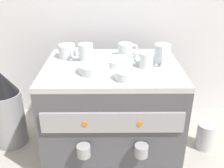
{
  "coord_description": "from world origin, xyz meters",
  "views": [
    {
      "loc": [
        -0.01,
        -1.08,
        0.9
      ],
      "look_at": [
        0.0,
        0.0,
        0.37
      ],
      "focal_mm": 41.36,
      "sensor_mm": 36.0,
      "label": 1
    }
  ],
  "objects_px": {
    "ceramic_cup_4": "(85,52)",
    "ceramic_bowl_0": "(94,69)",
    "milk_pitcher": "(205,136)",
    "ceramic_cup_2": "(126,50)",
    "ceramic_bowl_2": "(126,75)",
    "ceramic_cup_0": "(67,51)",
    "ceramic_cup_1": "(162,54)",
    "espresso_machine": "(112,110)",
    "ceramic_cup_3": "(145,60)",
    "ceramic_bowl_1": "(119,62)",
    "coffee_grinder": "(7,110)"
  },
  "relations": [
    {
      "from": "ceramic_bowl_0",
      "to": "milk_pitcher",
      "type": "distance_m",
      "value": 0.7
    },
    {
      "from": "espresso_machine",
      "to": "ceramic_cup_2",
      "type": "bearing_deg",
      "value": 62.18
    },
    {
      "from": "ceramic_cup_4",
      "to": "ceramic_bowl_0",
      "type": "height_order",
      "value": "ceramic_cup_4"
    },
    {
      "from": "ceramic_cup_0",
      "to": "ceramic_bowl_2",
      "type": "xyz_separation_m",
      "value": [
        0.27,
        -0.26,
        -0.01
      ]
    },
    {
      "from": "espresso_machine",
      "to": "ceramic_cup_4",
      "type": "height_order",
      "value": "ceramic_cup_4"
    },
    {
      "from": "espresso_machine",
      "to": "coffee_grinder",
      "type": "xyz_separation_m",
      "value": [
        -0.54,
        0.06,
        -0.03
      ]
    },
    {
      "from": "ceramic_cup_4",
      "to": "ceramic_cup_3",
      "type": "bearing_deg",
      "value": -19.29
    },
    {
      "from": "ceramic_bowl_0",
      "to": "ceramic_cup_4",
      "type": "bearing_deg",
      "value": 108.26
    },
    {
      "from": "ceramic_cup_0",
      "to": "ceramic_cup_2",
      "type": "distance_m",
      "value": 0.29
    },
    {
      "from": "ceramic_bowl_1",
      "to": "ceramic_bowl_2",
      "type": "xyz_separation_m",
      "value": [
        0.02,
        -0.15,
        0.0
      ]
    },
    {
      "from": "ceramic_cup_2",
      "to": "ceramic_cup_3",
      "type": "bearing_deg",
      "value": -62.89
    },
    {
      "from": "ceramic_cup_0",
      "to": "milk_pitcher",
      "type": "distance_m",
      "value": 0.83
    },
    {
      "from": "ceramic_cup_0",
      "to": "ceramic_bowl_1",
      "type": "relative_size",
      "value": 0.8
    },
    {
      "from": "ceramic_bowl_0",
      "to": "milk_pitcher",
      "type": "xyz_separation_m",
      "value": [
        0.56,
        0.08,
        -0.41
      ]
    },
    {
      "from": "ceramic_bowl_0",
      "to": "ceramic_bowl_1",
      "type": "xyz_separation_m",
      "value": [
        0.11,
        0.08,
        -0.0
      ]
    },
    {
      "from": "coffee_grinder",
      "to": "milk_pitcher",
      "type": "height_order",
      "value": "coffee_grinder"
    },
    {
      "from": "ceramic_cup_4",
      "to": "ceramic_bowl_2",
      "type": "relative_size",
      "value": 1.16
    },
    {
      "from": "ceramic_cup_0",
      "to": "ceramic_bowl_2",
      "type": "bearing_deg",
      "value": -43.09
    },
    {
      "from": "ceramic_bowl_2",
      "to": "milk_pitcher",
      "type": "distance_m",
      "value": 0.61
    },
    {
      "from": "espresso_machine",
      "to": "ceramic_cup_0",
      "type": "bearing_deg",
      "value": 152.52
    },
    {
      "from": "ceramic_cup_0",
      "to": "coffee_grinder",
      "type": "xyz_separation_m",
      "value": [
        -0.32,
        -0.05,
        -0.3
      ]
    },
    {
      "from": "ceramic_cup_0",
      "to": "ceramic_cup_1",
      "type": "relative_size",
      "value": 0.85
    },
    {
      "from": "ceramic_bowl_1",
      "to": "milk_pitcher",
      "type": "bearing_deg",
      "value": -0.56
    },
    {
      "from": "milk_pitcher",
      "to": "ceramic_cup_4",
      "type": "bearing_deg",
      "value": 172.96
    },
    {
      "from": "ceramic_cup_0",
      "to": "ceramic_bowl_1",
      "type": "xyz_separation_m",
      "value": [
        0.25,
        -0.11,
        -0.02
      ]
    },
    {
      "from": "ceramic_cup_1",
      "to": "ceramic_bowl_2",
      "type": "distance_m",
      "value": 0.26
    },
    {
      "from": "ceramic_cup_3",
      "to": "ceramic_bowl_1",
      "type": "relative_size",
      "value": 0.71
    },
    {
      "from": "ceramic_cup_3",
      "to": "ceramic_bowl_0",
      "type": "relative_size",
      "value": 0.68
    },
    {
      "from": "milk_pitcher",
      "to": "ceramic_bowl_0",
      "type": "bearing_deg",
      "value": -172.28
    },
    {
      "from": "ceramic_cup_0",
      "to": "ceramic_bowl_1",
      "type": "distance_m",
      "value": 0.27
    },
    {
      "from": "ceramic_cup_4",
      "to": "milk_pitcher",
      "type": "distance_m",
      "value": 0.76
    },
    {
      "from": "ceramic_cup_1",
      "to": "ceramic_cup_2",
      "type": "bearing_deg",
      "value": 150.46
    },
    {
      "from": "ceramic_cup_3",
      "to": "coffee_grinder",
      "type": "bearing_deg",
      "value": 173.39
    },
    {
      "from": "ceramic_cup_1",
      "to": "ceramic_bowl_1",
      "type": "relative_size",
      "value": 0.95
    },
    {
      "from": "ceramic_bowl_2",
      "to": "coffee_grinder",
      "type": "xyz_separation_m",
      "value": [
        -0.6,
        0.2,
        -0.28
      ]
    },
    {
      "from": "ceramic_bowl_2",
      "to": "milk_pitcher",
      "type": "relative_size",
      "value": 0.64
    },
    {
      "from": "ceramic_bowl_0",
      "to": "coffee_grinder",
      "type": "height_order",
      "value": "ceramic_bowl_0"
    },
    {
      "from": "ceramic_bowl_0",
      "to": "ceramic_cup_0",
      "type": "bearing_deg",
      "value": 127.05
    },
    {
      "from": "ceramic_bowl_1",
      "to": "coffee_grinder",
      "type": "distance_m",
      "value": 0.64
    },
    {
      "from": "ceramic_bowl_2",
      "to": "milk_pitcher",
      "type": "xyz_separation_m",
      "value": [
        0.43,
        0.14,
        -0.41
      ]
    },
    {
      "from": "ceramic_bowl_0",
      "to": "ceramic_cup_3",
      "type": "bearing_deg",
      "value": 14.07
    },
    {
      "from": "ceramic_bowl_0",
      "to": "ceramic_bowl_1",
      "type": "distance_m",
      "value": 0.14
    },
    {
      "from": "ceramic_cup_3",
      "to": "ceramic_bowl_1",
      "type": "bearing_deg",
      "value": 167.75
    },
    {
      "from": "ceramic_cup_2",
      "to": "ceramic_bowl_2",
      "type": "bearing_deg",
      "value": -93.1
    },
    {
      "from": "espresso_machine",
      "to": "ceramic_cup_1",
      "type": "height_order",
      "value": "ceramic_cup_1"
    },
    {
      "from": "ceramic_cup_3",
      "to": "milk_pitcher",
      "type": "relative_size",
      "value": 0.61
    },
    {
      "from": "ceramic_cup_2",
      "to": "ceramic_cup_4",
      "type": "xyz_separation_m",
      "value": [
        -0.2,
        -0.05,
        0.01
      ]
    },
    {
      "from": "ceramic_cup_2",
      "to": "ceramic_bowl_2",
      "type": "relative_size",
      "value": 1.1
    },
    {
      "from": "milk_pitcher",
      "to": "ceramic_cup_2",
      "type": "bearing_deg",
      "value": 162.65
    },
    {
      "from": "ceramic_bowl_1",
      "to": "milk_pitcher",
      "type": "distance_m",
      "value": 0.61
    }
  ]
}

